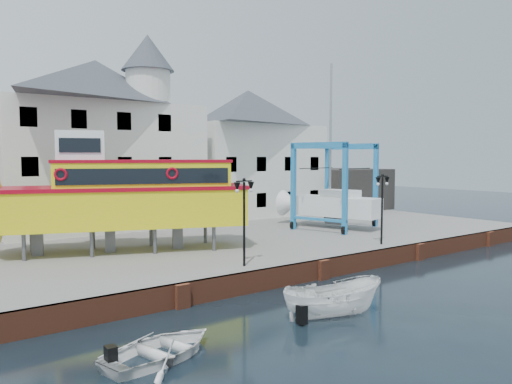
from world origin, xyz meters
TOP-DOWN VIEW (x-y plane):
  - ground at (0.00, 0.00)m, footprint 140.00×140.00m
  - hardstanding at (0.00, 11.00)m, footprint 44.00×22.00m
  - quay_wall at (-0.00, 0.10)m, footprint 44.00×0.47m
  - building_white_main at (-4.87, 18.39)m, footprint 14.00×8.30m
  - building_white_right at (9.00, 19.00)m, footprint 12.00×8.00m
  - shed_dark at (19.00, 17.00)m, footprint 8.00×7.00m
  - lamp_post_left at (-4.00, 1.20)m, footprint 1.12×0.32m
  - lamp_post_right at (6.00, 1.20)m, footprint 1.12×0.32m
  - tour_boat at (-7.79, 8.49)m, footprint 15.33×8.53m
  - travel_lift at (8.57, 8.44)m, footprint 6.55×8.14m
  - motorboat_a at (-3.84, -4.52)m, footprint 4.42×2.77m
  - motorboat_d at (-10.93, -4.23)m, footprint 4.55×3.74m

SIDE VIEW (x-z plane):
  - ground at x=0.00m, z-range 0.00..0.00m
  - motorboat_a at x=-3.84m, z-range -0.80..0.80m
  - motorboat_d at x=-10.93m, z-range -0.41..0.41m
  - hardstanding at x=0.00m, z-range 0.00..1.00m
  - quay_wall at x=0.00m, z-range 0.00..1.00m
  - shed_dark at x=19.00m, z-range 1.00..5.00m
  - travel_lift at x=8.57m, z-range -2.96..8.96m
  - tour_boat at x=-7.79m, z-range 0.81..7.36m
  - lamp_post_left at x=-4.00m, z-range 2.07..6.27m
  - lamp_post_right at x=6.00m, z-range 2.07..6.27m
  - building_white_right at x=9.00m, z-range 1.00..12.20m
  - building_white_main at x=-4.87m, z-range 0.34..14.34m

